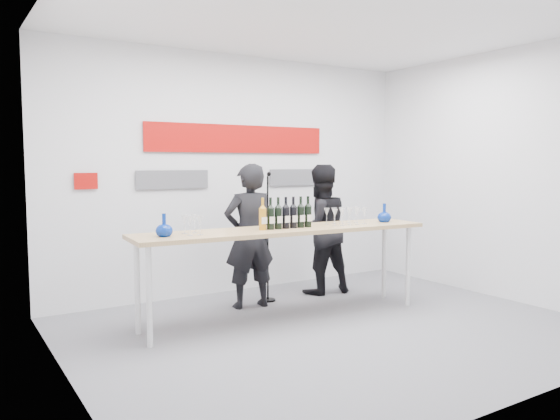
{
  "coord_description": "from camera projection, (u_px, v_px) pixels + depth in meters",
  "views": [
    {
      "loc": [
        -3.28,
        -4.19,
        1.65
      ],
      "look_at": [
        -0.21,
        0.67,
        1.15
      ],
      "focal_mm": 35.0,
      "sensor_mm": 36.0,
      "label": 1
    }
  ],
  "objects": [
    {
      "name": "glasses_left",
      "position": [
        192.0,
        225.0,
        5.22
      ],
      "size": [
        0.17,
        0.23,
        0.18
      ],
      "color": "silver",
      "rests_on": "tasting_table"
    },
    {
      "name": "tasting_table",
      "position": [
        285.0,
        235.0,
        5.71
      ],
      "size": [
        3.26,
        0.86,
        0.97
      ],
      "rotation": [
        0.0,
        0.0,
        -0.07
      ],
      "color": "tan",
      "rests_on": "ground"
    },
    {
      "name": "presenter_right",
      "position": [
        320.0,
        229.0,
        6.87
      ],
      "size": [
        0.86,
        0.7,
        1.63
      ],
      "primitive_type": "imported",
      "rotation": [
        0.0,
        0.0,
        3.03
      ],
      "color": "black",
      "rests_on": "ground"
    },
    {
      "name": "wine_bottles",
      "position": [
        286.0,
        213.0,
        5.67
      ],
      "size": [
        0.62,
        0.12,
        0.33
      ],
      "rotation": [
        0.0,
        0.0,
        -0.07
      ],
      "color": "#BF7F19",
      "rests_on": "tasting_table"
    },
    {
      "name": "presenter_left",
      "position": [
        249.0,
        236.0,
        6.19
      ],
      "size": [
        0.64,
        0.45,
        1.64
      ],
      "primitive_type": "imported",
      "rotation": [
        0.0,
        0.0,
        3.03
      ],
      "color": "black",
      "rests_on": "ground"
    },
    {
      "name": "mic_stand",
      "position": [
        268.0,
        262.0,
        6.49
      ],
      "size": [
        0.18,
        0.18,
        1.54
      ],
      "rotation": [
        0.0,
        0.0,
        -0.34
      ],
      "color": "black",
      "rests_on": "ground"
    },
    {
      "name": "ground",
      "position": [
        334.0,
        329.0,
        5.42
      ],
      "size": [
        5.0,
        5.0,
        0.0
      ],
      "primitive_type": "plane",
      "color": "slate",
      "rests_on": "ground"
    },
    {
      "name": "back_wall",
      "position": [
        239.0,
        174.0,
        6.98
      ],
      "size": [
        5.0,
        0.04,
        3.0
      ],
      "primitive_type": "cube",
      "color": "silver",
      "rests_on": "ground"
    },
    {
      "name": "glasses_right",
      "position": [
        346.0,
        216.0,
        6.07
      ],
      "size": [
        0.47,
        0.25,
        0.18
      ],
      "color": "silver",
      "rests_on": "tasting_table"
    },
    {
      "name": "signage",
      "position": [
        236.0,
        150.0,
        6.9
      ],
      "size": [
        3.38,
        0.02,
        0.79
      ],
      "color": "#AC0B07",
      "rests_on": "back_wall"
    },
    {
      "name": "decanter_right",
      "position": [
        384.0,
        213.0,
        6.3
      ],
      "size": [
        0.16,
        0.16,
        0.21
      ],
      "primitive_type": null,
      "color": "navy",
      "rests_on": "tasting_table"
    },
    {
      "name": "decanter_left",
      "position": [
        164.0,
        225.0,
        5.06
      ],
      "size": [
        0.16,
        0.16,
        0.21
      ],
      "primitive_type": null,
      "color": "navy",
      "rests_on": "tasting_table"
    }
  ]
}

